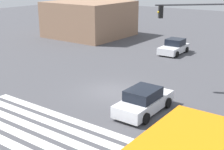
# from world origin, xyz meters

# --- Properties ---
(ground_plane) EXTENTS (116.12, 116.12, 0.00)m
(ground_plane) POSITION_xyz_m (0.00, 0.00, 0.00)
(ground_plane) COLOR #47474C
(crosswalk_markings) EXTENTS (11.70, 5.35, 0.01)m
(crosswalk_markings) POSITION_xyz_m (0.00, -7.54, 0.00)
(crosswalk_markings) COLOR silver
(crosswalk_markings) RESTS_ON ground_plane
(car_0) EXTENTS (2.10, 4.55, 1.55)m
(car_0) POSITION_xyz_m (3.63, -1.66, 0.72)
(car_0) COLOR silver
(car_0) RESTS_ON ground_plane
(car_1) EXTENTS (2.25, 4.27, 1.56)m
(car_1) POSITION_xyz_m (-1.44, 13.38, 0.69)
(car_1) COLOR silver
(car_1) RESTS_ON ground_plane
(corner_building) EXTENTS (9.69, 9.69, 4.72)m
(corner_building) POSITION_xyz_m (-15.33, 15.92, 2.36)
(corner_building) COLOR #937056
(corner_building) RESTS_ON ground_plane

